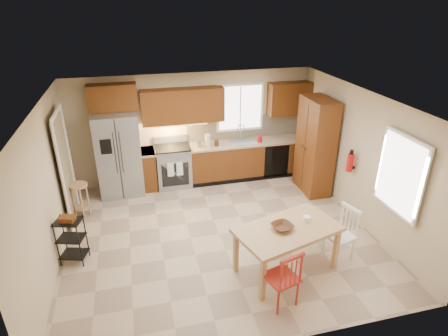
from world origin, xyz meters
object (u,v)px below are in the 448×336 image
range_stove (173,167)px  dining_table (286,249)px  table_jar (306,220)px  soap_bottle (260,138)px  utility_cart (72,240)px  chair_red (281,277)px  chair_white (339,235)px  refrigerator (119,154)px  table_bowl (282,229)px  fire_extinguisher (350,163)px  bar_stool (81,200)px  pantry (315,146)px

range_stove → dining_table: range_stove is taller
table_jar → soap_bottle: bearing=84.1°
dining_table → utility_cart: size_ratio=1.93×
chair_red → chair_white: (1.30, 0.70, 0.00)m
soap_bottle → chair_red: 4.11m
soap_bottle → chair_white: (0.28, -3.24, -0.53)m
refrigerator → utility_cart: bearing=-109.3°
chair_white → table_bowl: bearing=76.9°
fire_extinguisher → bar_stool: (-5.12, 1.13, -0.75)m
chair_white → bar_stool: chair_white is taller
range_stove → fire_extinguisher: 3.83m
bar_stool → utility_cart: bearing=-84.9°
soap_bottle → table_bowl: 3.39m
refrigerator → bar_stool: 1.29m
table_jar → bar_stool: bearing=146.9°
refrigerator → table_bowl: bearing=-54.0°
pantry → chair_red: pantry is taller
fire_extinguisher → chair_red: 3.02m
utility_cart → bar_stool: bearing=106.4°
range_stove → soap_bottle: size_ratio=4.82×
chair_red → table_jar: (0.70, 0.75, 0.35)m
range_stove → fire_extinguisher: bearing=-32.6°
range_stove → chair_white: bearing=-55.3°
utility_cart → fire_extinguisher: bearing=20.0°
utility_cart → refrigerator: bearing=87.3°
dining_table → bar_stool: 4.12m
pantry → chair_red: size_ratio=2.26×
fire_extinguisher → chair_red: size_ratio=0.39×
refrigerator → table_bowl: refrigerator is taller
bar_stool → dining_table: bearing=-31.5°
soap_bottle → chair_white: 3.30m
soap_bottle → refrigerator: bearing=179.5°
refrigerator → pantry: bearing=-12.6°
fire_extinguisher → chair_white: size_ratio=0.39×
dining_table → chair_red: size_ratio=1.70×
refrigerator → pantry: 4.23m
chair_red → chair_white: same height
pantry → table_bowl: (-1.72, -2.39, -0.27)m
chair_white → bar_stool: bearing=44.5°
range_stove → bar_stool: 2.15m
chair_white → table_bowl: (-1.05, -0.05, 0.32)m
table_bowl → bar_stool: 4.07m
chair_red → utility_cart: (-2.96, 1.69, -0.06)m
chair_white → utility_cart: chair_white is taller
table_bowl → bar_stool: size_ratio=0.45×
pantry → table_jar: (-1.28, -2.29, -0.24)m
pantry → utility_cart: (-4.93, -1.35, -0.64)m
range_stove → table_jar: bearing=-62.6°
pantry → table_jar: size_ratio=15.33×
refrigerator → soap_bottle: refrigerator is taller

